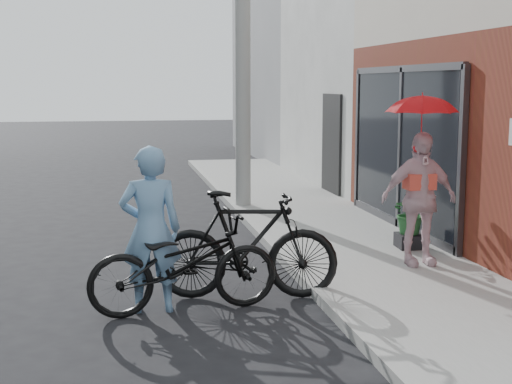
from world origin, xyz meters
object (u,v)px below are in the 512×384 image
object	(u,v)px
bike_left	(184,263)
planter	(410,241)
utility_pole	(243,19)
bike_right	(247,245)
officer	(151,230)
kimono_woman	(419,199)

from	to	relation	value
bike_left	planter	bearing A→B (deg)	-67.51
utility_pole	bike_right	size ratio (longest dim) A/B	3.49
officer	planter	distance (m)	4.06
utility_pole	bike_left	size ratio (longest dim) A/B	3.53
officer	bike_left	distance (m)	0.49
bike_left	bike_right	xyz separation A→B (m)	(0.72, 0.35, 0.08)
bike_right	planter	size ratio (longest dim) A/B	5.48
officer	kimono_woman	size ratio (longest dim) A/B	1.05
bike_right	planter	world-z (taller)	bike_right
officer	kimono_woman	xyz separation A→B (m)	(3.33, 0.87, 0.08)
kimono_woman	planter	world-z (taller)	kimono_woman
utility_pole	officer	bearing A→B (deg)	-109.29
bike_right	planter	bearing A→B (deg)	-49.81
planter	officer	bearing A→B (deg)	-154.41
officer	kimono_woman	world-z (taller)	kimono_woman
bike_left	kimono_woman	size ratio (longest dim) A/B	1.20
utility_pole	officer	distance (m)	6.54
bike_left	kimono_woman	bearing A→B (deg)	-78.79
bike_left	bike_right	size ratio (longest dim) A/B	0.99
kimono_woman	planter	size ratio (longest dim) A/B	4.51
utility_pole	bike_left	bearing A→B (deg)	-106.00
bike_right	kimono_woman	world-z (taller)	kimono_woman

